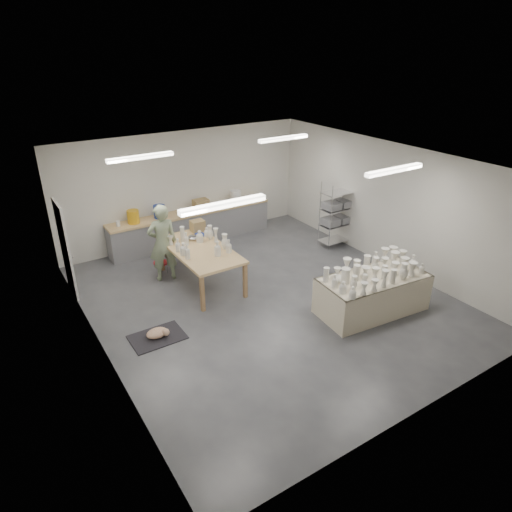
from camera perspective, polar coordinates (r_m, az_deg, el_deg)
room at (r=9.11m, az=0.60°, el=5.81°), size 8.00×8.02×3.00m
back_counter at (r=12.67m, az=-8.01°, el=3.78°), size 4.60×0.60×1.24m
wire_shelf at (r=12.41m, az=10.11°, el=5.29°), size 0.88×0.48×1.80m
drying_table at (r=9.67m, az=14.35°, el=-4.34°), size 2.33×1.26×1.16m
work_table at (r=10.40m, az=-7.00°, el=1.23°), size 1.17×2.34×1.25m
rug at (r=8.99m, az=-12.22°, el=-9.88°), size 1.00×0.70×0.02m
cat at (r=8.93m, az=-12.13°, el=-9.37°), size 0.47×0.39×0.18m
potter at (r=10.61m, az=-11.58°, el=1.62°), size 0.73×0.54×1.84m
red_stool at (r=11.11m, az=-11.82°, el=-0.90°), size 0.42×0.42×0.32m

